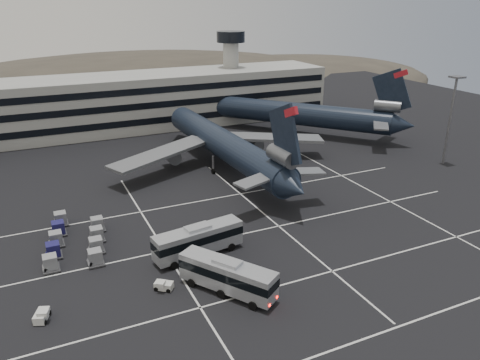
{
  "coord_description": "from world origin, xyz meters",
  "views": [
    {
      "loc": [
        -20.42,
        -51.83,
        32.69
      ],
      "look_at": [
        9.43,
        12.59,
        5.0
      ],
      "focal_mm": 35.0,
      "sensor_mm": 36.0,
      "label": 1
    }
  ],
  "objects_px": {
    "trijet_main": "(224,144)",
    "bus_near": "(227,275)",
    "tug_a": "(41,316)",
    "bus_far": "(198,239)",
    "uld_cluster": "(74,239)"
  },
  "relations": [
    {
      "from": "trijet_main",
      "to": "bus_far",
      "type": "relative_size",
      "value": 4.48
    },
    {
      "from": "trijet_main",
      "to": "bus_near",
      "type": "xyz_separation_m",
      "value": [
        -16.61,
        -39.78,
        -2.87
      ]
    },
    {
      "from": "trijet_main",
      "to": "bus_near",
      "type": "height_order",
      "value": "trijet_main"
    },
    {
      "from": "trijet_main",
      "to": "bus_far",
      "type": "distance_m",
      "value": 34.72
    },
    {
      "from": "trijet_main",
      "to": "bus_far",
      "type": "xyz_separation_m",
      "value": [
        -16.76,
        -30.27,
        -2.82
      ]
    },
    {
      "from": "bus_far",
      "to": "tug_a",
      "type": "xyz_separation_m",
      "value": [
        -20.27,
        -5.9,
        -1.8
      ]
    },
    {
      "from": "tug_a",
      "to": "bus_far",
      "type": "bearing_deg",
      "value": 37.59
    },
    {
      "from": "trijet_main",
      "to": "tug_a",
      "type": "xyz_separation_m",
      "value": [
        -37.03,
        -36.17,
        -4.62
      ]
    },
    {
      "from": "bus_near",
      "to": "tug_a",
      "type": "xyz_separation_m",
      "value": [
        -20.42,
        3.62,
        -1.75
      ]
    },
    {
      "from": "trijet_main",
      "to": "bus_near",
      "type": "bearing_deg",
      "value": -114.48
    },
    {
      "from": "bus_near",
      "to": "tug_a",
      "type": "bearing_deg",
      "value": 136.45
    },
    {
      "from": "bus_far",
      "to": "tug_a",
      "type": "height_order",
      "value": "bus_far"
    },
    {
      "from": "tug_a",
      "to": "bus_near",
      "type": "bearing_deg",
      "value": 11.33
    },
    {
      "from": "uld_cluster",
      "to": "bus_far",
      "type": "bearing_deg",
      "value": -33.25
    },
    {
      "from": "bus_near",
      "to": "tug_a",
      "type": "distance_m",
      "value": 20.82
    }
  ]
}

